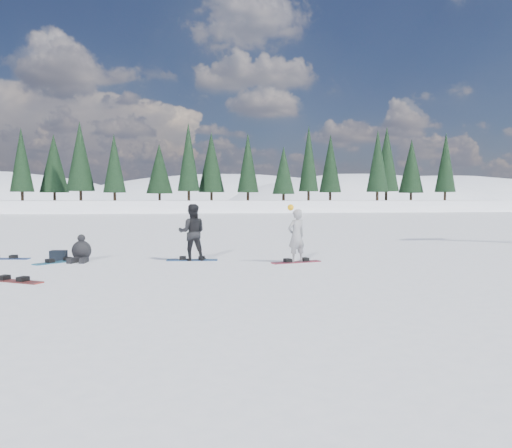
{
  "coord_description": "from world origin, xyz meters",
  "views": [
    {
      "loc": [
        -0.61,
        -13.37,
        1.86
      ],
      "look_at": [
        1.57,
        0.92,
        1.1
      ],
      "focal_mm": 35.0,
      "sensor_mm": 36.0,
      "label": 1
    }
  ],
  "objects_px": {
    "snowboard_loose_b": "(13,281)",
    "snowboard_loose_a": "(59,262)",
    "gear_bag": "(58,255)",
    "snowboard_loose_c": "(4,259)",
    "snowboarder_man": "(192,232)",
    "seated_rider": "(81,251)",
    "snowboarder_woman": "(296,235)"
  },
  "relations": [
    {
      "from": "snowboard_loose_b",
      "to": "snowboard_loose_a",
      "type": "distance_m",
      "value": 3.29
    },
    {
      "from": "gear_bag",
      "to": "snowboard_loose_c",
      "type": "distance_m",
      "value": 1.8
    },
    {
      "from": "snowboarder_man",
      "to": "snowboard_loose_c",
      "type": "xyz_separation_m",
      "value": [
        -5.63,
        1.18,
        -0.82
      ]
    },
    {
      "from": "seated_rider",
      "to": "snowboard_loose_c",
      "type": "distance_m",
      "value": 2.55
    },
    {
      "from": "gear_bag",
      "to": "snowboard_loose_a",
      "type": "distance_m",
      "value": 0.53
    },
    {
      "from": "gear_bag",
      "to": "snowboard_loose_a",
      "type": "relative_size",
      "value": 0.3
    },
    {
      "from": "snowboarder_woman",
      "to": "snowboarder_man",
      "type": "distance_m",
      "value": 3.09
    },
    {
      "from": "snowboarder_man",
      "to": "gear_bag",
      "type": "height_order",
      "value": "snowboarder_man"
    },
    {
      "from": "seated_rider",
      "to": "snowboard_loose_a",
      "type": "distance_m",
      "value": 0.68
    },
    {
      "from": "snowboarder_woman",
      "to": "snowboard_loose_c",
      "type": "bearing_deg",
      "value": -38.52
    },
    {
      "from": "gear_bag",
      "to": "snowboard_loose_a",
      "type": "height_order",
      "value": "gear_bag"
    },
    {
      "from": "snowboard_loose_b",
      "to": "gear_bag",
      "type": "bearing_deg",
      "value": 118.93
    },
    {
      "from": "snowboard_loose_a",
      "to": "snowboarder_woman",
      "type": "bearing_deg",
      "value": -52.32
    },
    {
      "from": "snowboarder_man",
      "to": "snowboard_loose_a",
      "type": "xyz_separation_m",
      "value": [
        -3.8,
        0.11,
        -0.82
      ]
    },
    {
      "from": "snowboarder_woman",
      "to": "snowboard_loose_a",
      "type": "height_order",
      "value": "snowboarder_woman"
    },
    {
      "from": "snowboard_loose_c",
      "to": "snowboard_loose_b",
      "type": "bearing_deg",
      "value": -59.79
    },
    {
      "from": "gear_bag",
      "to": "snowboard_loose_c",
      "type": "relative_size",
      "value": 0.3
    },
    {
      "from": "gear_bag",
      "to": "snowboard_loose_b",
      "type": "bearing_deg",
      "value": -91.33
    },
    {
      "from": "seated_rider",
      "to": "gear_bag",
      "type": "distance_m",
      "value": 0.76
    },
    {
      "from": "snowboarder_man",
      "to": "snowboard_loose_c",
      "type": "bearing_deg",
      "value": -8.59
    },
    {
      "from": "snowboard_loose_b",
      "to": "snowboard_loose_a",
      "type": "bearing_deg",
      "value": 116.47
    },
    {
      "from": "snowboarder_man",
      "to": "gear_bag",
      "type": "bearing_deg",
      "value": -5.51
    },
    {
      "from": "seated_rider",
      "to": "gear_bag",
      "type": "relative_size",
      "value": 2.19
    },
    {
      "from": "snowboard_loose_a",
      "to": "snowboard_loose_b",
      "type": "bearing_deg",
      "value": -137.34
    },
    {
      "from": "snowboard_loose_c",
      "to": "snowboard_loose_b",
      "type": "xyz_separation_m",
      "value": [
        1.61,
        -4.35,
        0.0
      ]
    },
    {
      "from": "snowboarder_woman",
      "to": "gear_bag",
      "type": "distance_m",
      "value": 7.07
    },
    {
      "from": "snowboard_loose_c",
      "to": "snowboarder_woman",
      "type": "bearing_deg",
      "value": -3.97
    },
    {
      "from": "seated_rider",
      "to": "snowboard_loose_a",
      "type": "height_order",
      "value": "seated_rider"
    },
    {
      "from": "seated_rider",
      "to": "snowboard_loose_a",
      "type": "bearing_deg",
      "value": -143.89
    },
    {
      "from": "snowboarder_woman",
      "to": "seated_rider",
      "type": "height_order",
      "value": "snowboarder_woman"
    },
    {
      "from": "snowboard_loose_b",
      "to": "seated_rider",
      "type": "bearing_deg",
      "value": 107.67
    },
    {
      "from": "snowboard_loose_c",
      "to": "snowboard_loose_b",
      "type": "distance_m",
      "value": 4.64
    }
  ]
}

